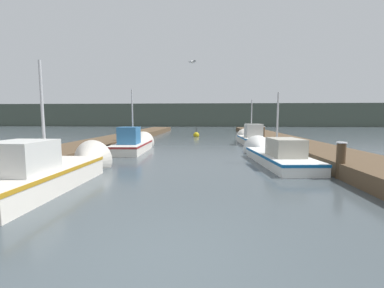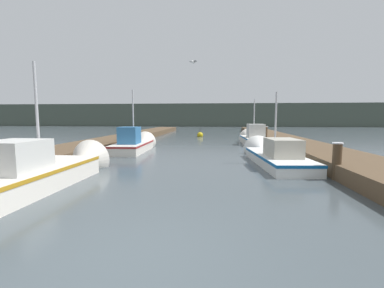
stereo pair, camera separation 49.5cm
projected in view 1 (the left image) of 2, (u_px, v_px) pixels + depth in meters
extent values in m
plane|color=#424C51|center=(158.00, 263.00, 3.59)|extent=(200.00, 200.00, 0.00)
cube|color=brown|center=(117.00, 140.00, 19.83)|extent=(2.69, 40.00, 0.52)
cube|color=brown|center=(284.00, 141.00, 19.06)|extent=(2.69, 40.00, 0.52)
cube|color=#424C42|center=(205.00, 115.00, 62.62)|extent=(120.00, 16.00, 4.95)
cube|color=silver|center=(39.00, 180.00, 7.11)|extent=(1.74, 4.59, 0.62)
cube|color=#AE7C1A|center=(38.00, 171.00, 7.08)|extent=(1.77, 4.62, 0.10)
cone|color=silver|center=(87.00, 162.00, 9.90)|extent=(1.62, 1.07, 1.61)
cube|color=silver|center=(22.00, 157.00, 6.46)|extent=(1.27, 1.42, 0.82)
cylinder|color=#B2B2B7|center=(43.00, 114.00, 7.26)|extent=(0.08, 0.08, 2.99)
cube|color=silver|center=(279.00, 159.00, 11.05)|extent=(2.05, 5.19, 0.46)
cube|color=#0F5799|center=(279.00, 155.00, 11.03)|extent=(2.09, 5.22, 0.10)
cone|color=silver|center=(259.00, 150.00, 14.07)|extent=(1.64, 1.12, 1.57)
cube|color=#B2AD9E|center=(285.00, 147.00, 10.36)|extent=(1.27, 1.69, 0.71)
cylinder|color=#B2B2B7|center=(277.00, 123.00, 11.27)|extent=(0.08, 0.08, 2.65)
cube|color=silver|center=(132.00, 147.00, 14.99)|extent=(1.74, 4.22, 0.53)
cube|color=maroon|center=(132.00, 144.00, 14.97)|extent=(1.77, 4.25, 0.10)
cone|color=silver|center=(142.00, 143.00, 17.59)|extent=(1.56, 1.12, 1.52)
cube|color=#2D6699|center=(129.00, 135.00, 14.39)|extent=(1.09, 1.22, 0.95)
cylinder|color=#B2B2B7|center=(132.00, 116.00, 15.11)|extent=(0.08, 0.08, 3.11)
cube|color=silver|center=(252.00, 140.00, 19.50)|extent=(1.77, 3.95, 0.55)
cube|color=#2B76BB|center=(252.00, 138.00, 19.48)|extent=(1.80, 3.98, 0.10)
cone|color=silver|center=(246.00, 138.00, 21.90)|extent=(1.57, 1.00, 1.54)
cube|color=silver|center=(253.00, 131.00, 18.94)|extent=(1.21, 1.25, 0.98)
cylinder|color=#B2B2B7|center=(251.00, 118.00, 19.61)|extent=(0.08, 0.08, 2.82)
cylinder|color=#473523|center=(263.00, 135.00, 19.46)|extent=(0.26, 0.26, 1.30)
cylinder|color=silver|center=(263.00, 127.00, 19.39)|extent=(0.30, 0.30, 0.04)
cylinder|color=#473523|center=(341.00, 161.00, 8.47)|extent=(0.28, 0.28, 1.18)
cylinder|color=silver|center=(342.00, 143.00, 8.41)|extent=(0.32, 0.32, 0.04)
cylinder|color=#473523|center=(120.00, 140.00, 16.93)|extent=(0.31, 0.31, 1.00)
cylinder|color=silver|center=(120.00, 133.00, 16.88)|extent=(0.36, 0.36, 0.04)
sphere|color=gold|center=(196.00, 135.00, 26.80)|extent=(0.62, 0.62, 0.62)
cylinder|color=black|center=(196.00, 130.00, 26.74)|extent=(0.06, 0.06, 0.50)
ellipsoid|color=white|center=(192.00, 62.00, 15.74)|extent=(0.27, 0.31, 0.12)
cube|color=gray|center=(190.00, 62.00, 15.82)|extent=(0.29, 0.25, 0.07)
cube|color=gray|center=(194.00, 61.00, 15.66)|extent=(0.29, 0.25, 0.07)
ellipsoid|color=white|center=(193.00, 62.00, 15.96)|extent=(0.28, 0.31, 0.12)
cube|color=gray|center=(194.00, 62.00, 15.87)|extent=(0.29, 0.26, 0.07)
cube|color=gray|center=(191.00, 62.00, 16.05)|extent=(0.29, 0.26, 0.07)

